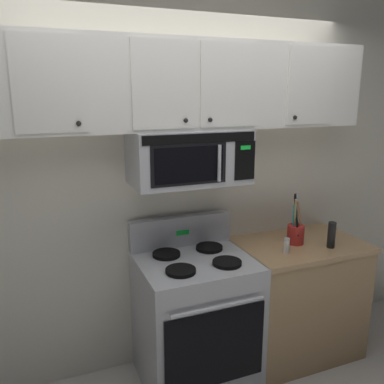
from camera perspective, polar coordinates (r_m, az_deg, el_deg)
back_wall at (r=2.90m, az=-2.21°, el=1.33°), size 5.20×0.10×2.70m
stove_range at (r=2.92m, az=0.51°, el=-17.37°), size 0.76×0.69×1.12m
over_range_microwave at (r=2.63m, az=-0.42°, el=5.01°), size 0.76×0.43×0.35m
upper_cabinets at (r=2.63m, az=-0.69°, el=14.85°), size 2.50×0.36×0.55m
counter_segment at (r=3.30m, az=14.51°, el=-14.20°), size 0.93×0.65×0.90m
utensil_crock_red at (r=3.06m, az=14.47°, el=-5.43°), size 0.12×0.12×0.38m
salt_shaker at (r=2.88m, az=13.23°, el=-7.41°), size 0.04×0.04×0.11m
pepper_mill at (r=3.05m, az=19.13°, el=-5.77°), size 0.06×0.06×0.19m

